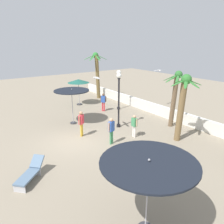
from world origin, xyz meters
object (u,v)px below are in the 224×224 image
Objects in this scene: patio_umbrella_1 at (78,81)px; lamp_post_0 at (119,95)px; palm_tree_0 at (97,70)px; lounge_chair_0 at (30,173)px; guest_0 at (103,101)px; guest_3 at (111,128)px; lamp_post_2 at (119,83)px; patio_umbrella_0 at (72,92)px; patio_umbrella_2 at (149,166)px; guest_2 at (81,121)px; palm_tree_2 at (175,92)px; seagull_1 at (96,78)px; guest_1 at (134,124)px; palm_tree_3 at (183,101)px; seagull_0 at (159,70)px.

lamp_post_0 is (7.07, -0.39, 0.08)m from patio_umbrella_1.
palm_tree_0 reaches higher than lounge_chair_0.
guest_3 is at bearing -28.73° from guest_0.
patio_umbrella_1 is at bearing -63.53° from palm_tree_0.
lamp_post_2 is 2.08m from guest_0.
patio_umbrella_0 is 10.96m from patio_umbrella_2.
lamp_post_2 reaches higher than guest_2.
palm_tree_2 is 4.00m from lamp_post_0.
guest_1 is at bearing 45.90° from seagull_1.
lamp_post_2 reaches higher than guest_3.
patio_umbrella_0 is at bearing -148.38° from palm_tree_3.
lamp_post_0 is 4.34m from guest_0.
seagull_1 is (2.91, 0.41, 1.42)m from patio_umbrella_0.
guest_3 reaches higher than guest_1.
patio_umbrella_0 is 7.90m from palm_tree_3.
patio_umbrella_0 reaches higher than guest_3.
palm_tree_3 is 3.84× the size of seagull_1.
lounge_chair_0 is (-1.11, -8.96, -2.25)m from palm_tree_3.
palm_tree_2 reaches higher than patio_umbrella_1.
lounge_chair_0 is (-5.07, -2.37, -2.05)m from patio_umbrella_2.
seagull_0 is (-1.82, 5.84, 1.13)m from lamp_post_0.
lamp_post_2 reaches higher than guest_0.
lamp_post_0 is at bearing -3.13° from patio_umbrella_1.
seagull_1 is (-2.70, 5.23, 3.48)m from lounge_chair_0.
patio_umbrella_0 is 0.89× the size of patio_umbrella_2.
guest_3 is (2.08, 0.96, -0.03)m from guest_2.
seagull_0 is (-9.93, 10.72, 1.09)m from patio_umbrella_2.
seagull_0 is (5.25, 5.45, 1.21)m from patio_umbrella_1.
seagull_0 is (-3.85, 7.90, 2.51)m from guest_3.
patio_umbrella_1 is 7.94m from seagull_1.
patio_umbrella_2 is 0.72× the size of palm_tree_3.
seagull_1 is (7.41, -2.41, 1.54)m from patio_umbrella_1.
patio_umbrella_1 is 12.82m from lounge_chair_0.
palm_tree_3 is 9.30m from lounge_chair_0.
patio_umbrella_2 is at bearing -20.21° from seagull_1.
seagull_0 is at bearing 46.07° from patio_umbrella_1.
guest_3 reaches higher than guest_0.
patio_umbrella_1 is 11.30m from palm_tree_3.
guest_3 is at bearing -27.27° from palm_tree_0.
guest_2 is 1.45× the size of seagull_0.
guest_2 is (3.53, -5.67, -1.38)m from lamp_post_2.
guest_1 is at bearing 52.69° from guest_2.
patio_umbrella_0 is 1.57× the size of lounge_chair_0.
lamp_post_0 reaches higher than patio_umbrella_2.
patio_umbrella_2 is at bearing -37.38° from guest_1.
patio_umbrella_0 is 7.68m from lounge_chair_0.
palm_tree_3 is at bearing 120.99° from patio_umbrella_2.
palm_tree_2 is at bearing 55.32° from lamp_post_0.
patio_umbrella_2 reaches higher than guest_1.
lounge_chair_0 is 1.03× the size of guest_3.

